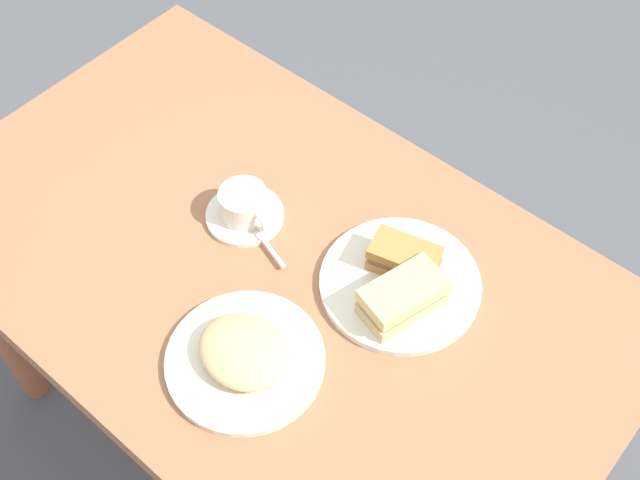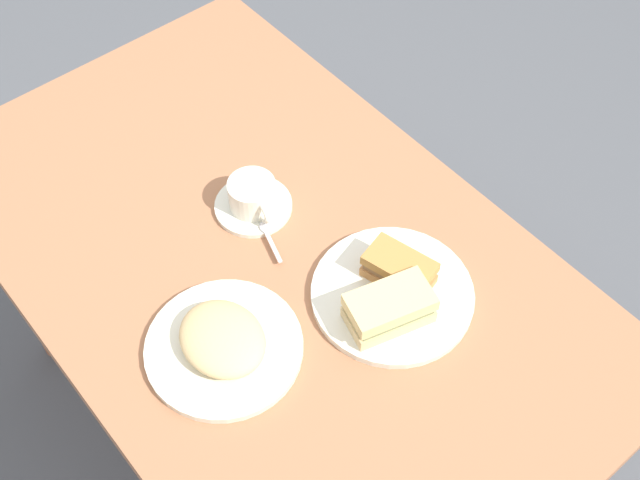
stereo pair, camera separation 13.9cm
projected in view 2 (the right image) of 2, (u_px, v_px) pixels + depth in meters
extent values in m
plane|color=#515357|center=(283.00, 429.00, 2.01)|extent=(6.00, 6.00, 0.00)
cube|color=#A26946|center=(268.00, 261.00, 1.43)|extent=(1.26, 0.77, 0.05)
cylinder|color=#AB5F3F|center=(18.00, 273.00, 1.86)|extent=(0.06, 0.06, 0.70)
cylinder|color=#AB5F3F|center=(239.00, 144.00, 2.11)|extent=(0.06, 0.06, 0.70)
cylinder|color=#AB5F3F|center=(581.00, 467.00, 1.59)|extent=(0.06, 0.06, 0.70)
cylinder|color=silver|center=(392.00, 294.00, 1.35)|extent=(0.27, 0.27, 0.01)
cube|color=#B87B44|center=(398.00, 275.00, 1.35)|extent=(0.13, 0.09, 0.02)
cube|color=brown|center=(399.00, 269.00, 1.34)|extent=(0.12, 0.08, 0.01)
cube|color=#B67E3E|center=(400.00, 264.00, 1.33)|extent=(0.13, 0.09, 0.02)
cube|color=#D7BA7F|center=(389.00, 314.00, 1.30)|extent=(0.11, 0.15, 0.02)
cube|color=#778253|center=(389.00, 308.00, 1.29)|extent=(0.10, 0.14, 0.01)
cube|color=#DAC17D|center=(390.00, 302.00, 1.28)|extent=(0.11, 0.15, 0.02)
cylinder|color=silver|center=(253.00, 206.00, 1.47)|extent=(0.14, 0.14, 0.01)
cylinder|color=silver|center=(252.00, 194.00, 1.44)|extent=(0.09, 0.09, 0.06)
cylinder|color=#A8764D|center=(251.00, 185.00, 1.42)|extent=(0.08, 0.08, 0.01)
torus|color=silver|center=(263.00, 213.00, 1.41)|extent=(0.04, 0.02, 0.04)
cube|color=silver|center=(274.00, 247.00, 1.40)|extent=(0.07, 0.03, 0.00)
ellipsoid|color=silver|center=(265.00, 227.00, 1.43)|extent=(0.03, 0.02, 0.01)
cylinder|color=beige|center=(224.00, 348.00, 1.29)|extent=(0.25, 0.25, 0.01)
ellipsoid|color=#DDB87A|center=(222.00, 339.00, 1.27)|extent=(0.15, 0.13, 0.04)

